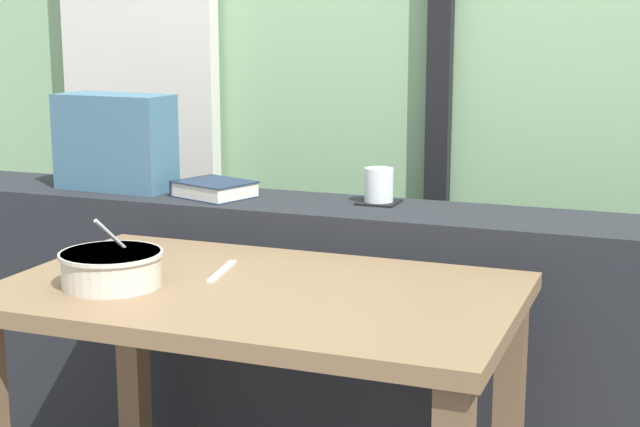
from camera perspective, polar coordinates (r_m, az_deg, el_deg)
curtain_left_panel at (r=3.29m, az=-10.73°, el=11.36°), size 0.56×0.06×2.50m
dark_console_ledge at (r=2.51m, az=3.15°, el=-8.46°), size 2.80×0.30×0.78m
breakfast_table at (r=1.98m, az=-3.66°, el=-7.85°), size 1.03×0.63×0.72m
coaster_square at (r=2.46m, az=3.48°, el=0.66°), size 0.10×0.10×0.00m
juice_glass at (r=2.45m, az=3.49°, el=1.62°), size 0.07×0.07×0.09m
closed_book at (r=2.55m, az=-6.27°, el=1.45°), size 0.23×0.21×0.04m
throw_pillow at (r=2.70m, az=-12.01°, el=4.16°), size 0.33×0.16×0.26m
soup_bowl at (r=1.98m, az=-12.22°, el=-3.21°), size 0.21×0.21×0.14m
fork_utensil at (r=2.05m, az=-5.79°, el=-3.41°), size 0.05×0.17×0.01m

